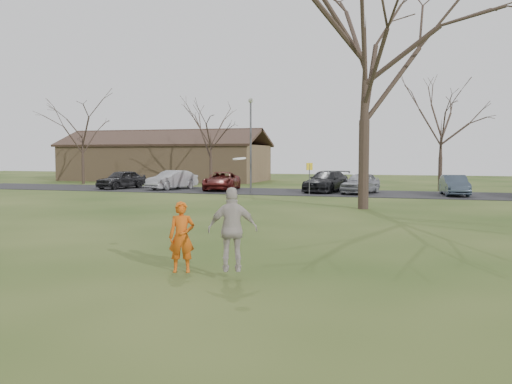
{
  "coord_description": "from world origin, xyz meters",
  "views": [
    {
      "loc": [
        4.45,
        -10.61,
        2.57
      ],
      "look_at": [
        0.0,
        4.0,
        1.5
      ],
      "focal_mm": 37.25,
      "sensor_mm": 36.0,
      "label": 1
    }
  ],
  "objects_px": {
    "catching_play": "(233,229)",
    "big_tree": "(365,60)",
    "building": "(165,161)",
    "car_1": "(172,180)",
    "car_3": "(326,181)",
    "lamp_post": "(251,133)",
    "car_2": "(222,181)",
    "car_4": "(361,183)",
    "car_5": "(454,185)",
    "player_defender": "(182,237)",
    "car_0": "(121,179)"
  },
  "relations": [
    {
      "from": "car_3",
      "to": "car_2",
      "type": "bearing_deg",
      "value": -165.58
    },
    {
      "from": "car_1",
      "to": "car_2",
      "type": "distance_m",
      "value": 3.89
    },
    {
      "from": "car_2",
      "to": "car_4",
      "type": "xyz_separation_m",
      "value": [
        9.93,
        -0.5,
        0.04
      ]
    },
    {
      "from": "car_2",
      "to": "building",
      "type": "xyz_separation_m",
      "value": [
        -10.96,
        12.82,
        1.24
      ]
    },
    {
      "from": "car_5",
      "to": "big_tree",
      "type": "height_order",
      "value": "big_tree"
    },
    {
      "from": "player_defender",
      "to": "lamp_post",
      "type": "height_order",
      "value": "lamp_post"
    },
    {
      "from": "building",
      "to": "big_tree",
      "type": "xyz_separation_m",
      "value": [
        22.0,
        -23.0,
        5.07
      ]
    },
    {
      "from": "car_1",
      "to": "car_4",
      "type": "distance_m",
      "value": 13.82
    },
    {
      "from": "car_5",
      "to": "catching_play",
      "type": "height_order",
      "value": "catching_play"
    },
    {
      "from": "car_4",
      "to": "lamp_post",
      "type": "xyz_separation_m",
      "value": [
        -6.88,
        -2.17,
        3.24
      ]
    },
    {
      "from": "car_1",
      "to": "building",
      "type": "bearing_deg",
      "value": 136.94
    },
    {
      "from": "car_4",
      "to": "building",
      "type": "xyz_separation_m",
      "value": [
        -20.88,
        13.33,
        1.2
      ]
    },
    {
      "from": "car_5",
      "to": "big_tree",
      "type": "xyz_separation_m",
      "value": [
        -4.67,
        -9.67,
        6.32
      ]
    },
    {
      "from": "car_0",
      "to": "big_tree",
      "type": "xyz_separation_m",
      "value": [
        18.96,
        -9.72,
        6.26
      ]
    },
    {
      "from": "player_defender",
      "to": "catching_play",
      "type": "distance_m",
      "value": 1.41
    },
    {
      "from": "car_5",
      "to": "lamp_post",
      "type": "xyz_separation_m",
      "value": [
        -12.67,
        -2.17,
        3.29
      ]
    },
    {
      "from": "car_0",
      "to": "car_2",
      "type": "bearing_deg",
      "value": 18.52
    },
    {
      "from": "car_0",
      "to": "catching_play",
      "type": "relative_size",
      "value": 1.74
    },
    {
      "from": "building",
      "to": "big_tree",
      "type": "distance_m",
      "value": 32.23
    },
    {
      "from": "car_2",
      "to": "big_tree",
      "type": "distance_m",
      "value": 16.29
    },
    {
      "from": "catching_play",
      "to": "big_tree",
      "type": "distance_m",
      "value": 16.62
    },
    {
      "from": "car_5",
      "to": "building",
      "type": "relative_size",
      "value": 0.19
    },
    {
      "from": "car_0",
      "to": "car_5",
      "type": "height_order",
      "value": "car_0"
    },
    {
      "from": "car_4",
      "to": "big_tree",
      "type": "relative_size",
      "value": 0.29
    },
    {
      "from": "car_0",
      "to": "catching_play",
      "type": "height_order",
      "value": "catching_play"
    },
    {
      "from": "player_defender",
      "to": "car_5",
      "type": "bearing_deg",
      "value": 55.91
    },
    {
      "from": "building",
      "to": "car_4",
      "type": "bearing_deg",
      "value": -32.54
    },
    {
      "from": "big_tree",
      "to": "car_5",
      "type": "bearing_deg",
      "value": 64.21
    },
    {
      "from": "car_2",
      "to": "car_3",
      "type": "bearing_deg",
      "value": -7.62
    },
    {
      "from": "car_4",
      "to": "lamp_post",
      "type": "height_order",
      "value": "lamp_post"
    },
    {
      "from": "car_1",
      "to": "lamp_post",
      "type": "bearing_deg",
      "value": -2.18
    },
    {
      "from": "car_4",
      "to": "car_5",
      "type": "relative_size",
      "value": 1.05
    },
    {
      "from": "car_1",
      "to": "big_tree",
      "type": "xyz_separation_m",
      "value": [
        14.93,
        -10.09,
        6.27
      ]
    },
    {
      "from": "building",
      "to": "lamp_post",
      "type": "height_order",
      "value": "lamp_post"
    },
    {
      "from": "car_3",
      "to": "building",
      "type": "bearing_deg",
      "value": 157.68
    },
    {
      "from": "catching_play",
      "to": "building",
      "type": "height_order",
      "value": "building"
    },
    {
      "from": "car_1",
      "to": "lamp_post",
      "type": "distance_m",
      "value": 8.08
    },
    {
      "from": "player_defender",
      "to": "car_0",
      "type": "xyz_separation_m",
      "value": [
        -16.5,
        24.8,
        -0.04
      ]
    },
    {
      "from": "car_4",
      "to": "catching_play",
      "type": "height_order",
      "value": "catching_play"
    },
    {
      "from": "player_defender",
      "to": "lamp_post",
      "type": "bearing_deg",
      "value": 85.78
    },
    {
      "from": "car_0",
      "to": "building",
      "type": "distance_m",
      "value": 13.67
    },
    {
      "from": "car_0",
      "to": "car_2",
      "type": "xyz_separation_m",
      "value": [
        7.91,
        0.46,
        -0.04
      ]
    },
    {
      "from": "car_1",
      "to": "big_tree",
      "type": "distance_m",
      "value": 19.08
    },
    {
      "from": "car_1",
      "to": "lamp_post",
      "type": "relative_size",
      "value": 0.67
    },
    {
      "from": "lamp_post",
      "to": "player_defender",
      "type": "bearing_deg",
      "value": -76.21
    },
    {
      "from": "lamp_post",
      "to": "big_tree",
      "type": "bearing_deg",
      "value": -43.15
    },
    {
      "from": "lamp_post",
      "to": "car_2",
      "type": "bearing_deg",
      "value": 138.66
    },
    {
      "from": "car_0",
      "to": "car_5",
      "type": "bearing_deg",
      "value": 15.1
    },
    {
      "from": "catching_play",
      "to": "big_tree",
      "type": "bearing_deg",
      "value": 85.82
    },
    {
      "from": "car_1",
      "to": "catching_play",
      "type": "relative_size",
      "value": 1.8
    }
  ]
}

